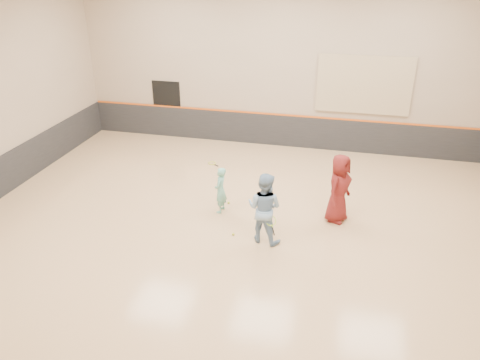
% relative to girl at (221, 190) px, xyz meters
% --- Properties ---
extents(room, '(15.04, 12.04, 6.22)m').
position_rel_girl_xyz_m(room, '(0.86, -0.62, 0.15)').
color(room, tan).
rests_on(room, ground).
extents(wainscot_back, '(14.90, 0.04, 1.20)m').
position_rel_girl_xyz_m(wainscot_back, '(0.86, 5.35, -0.07)').
color(wainscot_back, '#232326').
rests_on(wainscot_back, floor).
extents(wainscot_left, '(0.04, 11.90, 1.20)m').
position_rel_girl_xyz_m(wainscot_left, '(-6.61, -0.62, -0.07)').
color(wainscot_left, '#232326').
rests_on(wainscot_left, floor).
extents(accent_stripe, '(14.90, 0.03, 0.06)m').
position_rel_girl_xyz_m(accent_stripe, '(0.86, 5.34, 0.55)').
color(accent_stripe, '#D85914').
rests_on(accent_stripe, wall_back).
extents(acoustic_panel, '(3.20, 0.08, 2.00)m').
position_rel_girl_xyz_m(acoustic_panel, '(3.66, 5.33, 1.83)').
color(acoustic_panel, tan).
rests_on(acoustic_panel, wall_back).
extents(doorway, '(1.10, 0.05, 2.20)m').
position_rel_girl_xyz_m(doorway, '(-3.64, 5.36, 0.43)').
color(doorway, black).
rests_on(doorway, floor).
extents(girl, '(0.35, 0.51, 1.33)m').
position_rel_girl_xyz_m(girl, '(0.00, 0.00, 0.00)').
color(girl, '#6AB8A4').
rests_on(girl, floor).
extents(instructor, '(1.05, 0.90, 1.86)m').
position_rel_girl_xyz_m(instructor, '(1.45, -1.16, 0.26)').
color(instructor, '#7B9DBF').
rests_on(instructor, floor).
extents(young_man, '(0.91, 1.09, 1.91)m').
position_rel_girl_xyz_m(young_man, '(3.19, 0.29, 0.29)').
color(young_man, maroon).
rests_on(young_man, floor).
extents(held_racket, '(0.42, 0.42, 0.48)m').
position_rel_girl_xyz_m(held_racket, '(1.65, -1.37, 0.05)').
color(held_racket, '#9DCC2C').
rests_on(held_racket, instructor).
extents(spare_racket, '(0.60, 0.60, 0.04)m').
position_rel_girl_xyz_m(spare_racket, '(-1.19, 3.13, -0.65)').
color(spare_racket, '#C6D62F').
rests_on(spare_racket, floor).
extents(ball_under_racket, '(0.07, 0.07, 0.07)m').
position_rel_girl_xyz_m(ball_under_racket, '(0.65, -1.14, -0.63)').
color(ball_under_racket, gold).
rests_on(ball_under_racket, floor).
extents(ball_in_hand, '(0.07, 0.07, 0.07)m').
position_rel_girl_xyz_m(ball_in_hand, '(3.27, 0.10, 0.53)').
color(ball_in_hand, gold).
rests_on(ball_in_hand, young_man).
extents(ball_beside_spare, '(0.07, 0.07, 0.07)m').
position_rel_girl_xyz_m(ball_beside_spare, '(0.10, 0.47, -0.63)').
color(ball_beside_spare, '#C3D531').
rests_on(ball_beside_spare, floor).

